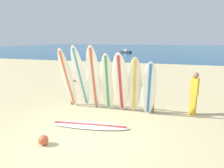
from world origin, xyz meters
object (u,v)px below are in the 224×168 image
surfboard_leaning_center_right (120,84)px  surfboard_leaning_left (81,77)px  surfboard_rack (110,90)px  surfboard_leaning_far_right (149,89)px  surfboard_leaning_far_left (68,79)px  beachgoer_standing (194,92)px  surfboard_leaning_center (107,83)px  surfboard_leaning_right (134,86)px  beach_ball (43,140)px  surfboard_lying_on_sand (90,125)px  surfboard_leaning_center_left (94,78)px  small_boat_offshore (126,52)px

surfboard_leaning_center_right → surfboard_leaning_left: bearing=175.0°
surfboard_rack → surfboard_leaning_far_right: 1.59m
surfboard_rack → surfboard_leaning_left: 1.21m
surfboard_leaning_far_left → surfboard_leaning_far_right: size_ratio=1.20×
surfboard_leaning_far_left → beachgoer_standing: (4.59, 0.68, -0.33)m
surfboard_leaning_left → surfboard_leaning_center_right: surfboard_leaning_left is taller
surfboard_leaning_left → surfboard_leaning_center: (1.08, -0.05, -0.13)m
beachgoer_standing → surfboard_leaning_right: bearing=-165.8°
surfboard_leaning_right → surfboard_leaning_far_left: bearing=-176.4°
surfboard_leaning_center_right → surfboard_leaning_right: 0.50m
surfboard_rack → surfboard_leaning_far_left: bearing=-163.8°
surfboard_leaning_far_left → beach_ball: (0.73, -2.67, -1.06)m
surfboard_leaning_right → surfboard_leaning_far_right: size_ratio=1.07×
surfboard_rack → surfboard_leaning_far_right: bearing=-13.5°
surfboard_leaning_center_right → surfboard_leaning_right: size_ratio=1.07×
surfboard_leaning_right → surfboard_leaning_center: bearing=-176.7°
surfboard_leaning_right → surfboard_leaning_far_right: bearing=-8.6°
surfboard_leaning_left → surfboard_leaning_center_right: 1.61m
beach_ball → surfboard_lying_on_sand: bearing=62.6°
surfboard_leaning_left → surfboard_leaning_center: surfboard_leaning_left is taller
surfboard_rack → surfboard_leaning_far_left: size_ratio=1.44×
surfboard_leaning_center_right → beachgoer_standing: surfboard_leaning_center_right is taller
surfboard_leaning_right → surfboard_leaning_far_right: 0.54m
surfboard_leaning_center_left → beachgoer_standing: (3.57, 0.57, -0.39)m
surfboard_leaning_far_left → surfboard_leaning_right: (2.55, 0.16, -0.13)m
surfboard_leaning_left → surfboard_lying_on_sand: (0.96, -1.47, -1.20)m
small_boat_offshore → beachgoer_standing: bearing=-73.2°
surfboard_leaning_center_left → beachgoer_standing: bearing=9.1°
surfboard_leaning_center_right → small_boat_offshore: surfboard_leaning_center_right is taller
surfboard_leaning_right → beachgoer_standing: (2.04, 0.52, -0.20)m
surfboard_leaning_center_left → surfboard_leaning_center_right: (1.05, -0.09, -0.11)m
beachgoer_standing → surfboard_leaning_left: bearing=-172.8°
surfboard_leaning_center_left → surfboard_leaning_right: size_ratio=1.18×
surfboard_rack → surfboard_leaning_center: size_ratio=1.55×
surfboard_rack → surfboard_leaning_far_left: (-1.54, -0.45, 0.44)m
surfboard_leaning_center → surfboard_lying_on_sand: size_ratio=0.86×
beach_ball → surfboard_rack: bearing=75.4°
surfboard_leaning_center_left → surfboard_leaning_far_right: surfboard_leaning_center_left is taller
surfboard_rack → surfboard_leaning_center_right: size_ratio=1.52×
beach_ball → surfboard_leaning_far_left: bearing=105.4°
beachgoer_standing → surfboard_leaning_center_right: bearing=-165.3°
surfboard_leaning_center_left → surfboard_leaning_far_right: size_ratio=1.26×
surfboard_leaning_center → surfboard_leaning_right: (0.99, 0.06, -0.05)m
surfboard_leaning_center_right → beach_ball: size_ratio=8.67×
surfboard_rack → surfboard_leaning_left: (-1.07, -0.29, 0.50)m
surfboard_rack → beachgoer_standing: size_ratio=2.20×
surfboard_leaning_center_right → small_boat_offshore: 33.88m
surfboard_leaning_center → beach_ball: (-0.83, -2.77, -0.97)m
small_boat_offshore → surfboard_leaning_far_right: bearing=-76.0°
small_boat_offshore → surfboard_rack: bearing=-78.4°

